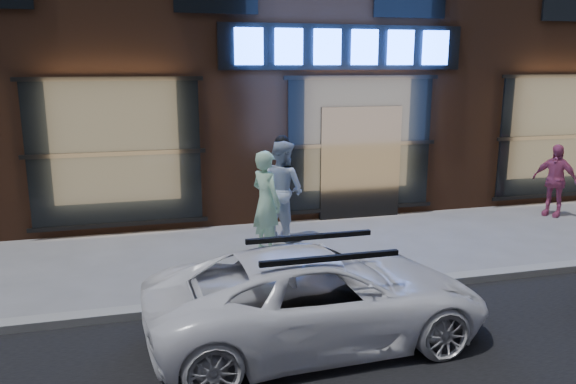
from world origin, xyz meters
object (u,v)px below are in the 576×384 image
(man_cap, at_px, (282,189))
(white_suv, at_px, (319,296))
(man_bowtie, at_px, (266,202))
(passerby, at_px, (555,180))

(man_cap, xyz_separation_m, white_suv, (-0.59, -4.13, -0.38))
(man_bowtie, bearing_deg, passerby, -108.34)
(man_bowtie, distance_m, passerby, 6.69)
(passerby, relative_size, white_suv, 0.39)
(passerby, distance_m, white_suv, 7.94)
(man_bowtie, distance_m, white_suv, 3.37)
(man_bowtie, relative_size, passerby, 1.15)
(passerby, xyz_separation_m, white_suv, (-6.74, -4.20, -0.23))
(man_bowtie, height_order, passerby, man_bowtie)
(man_cap, distance_m, white_suv, 4.19)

